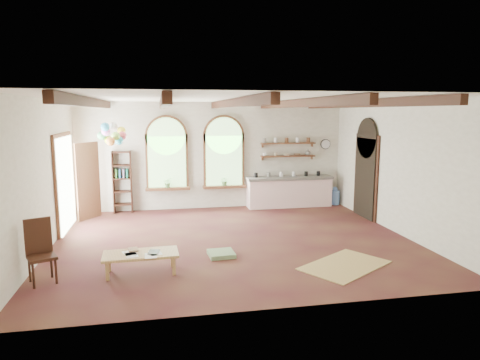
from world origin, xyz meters
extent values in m
plane|color=brown|center=(0.00, 0.00, 0.00)|extent=(8.00, 8.00, 0.00)
cube|color=brown|center=(-1.40, 3.44, 1.45)|extent=(1.24, 0.08, 1.64)
cylinder|color=brown|center=(-1.40, 3.44, 2.20)|extent=(1.24, 0.08, 1.24)
cube|color=#84BC71|center=(-1.40, 3.40, 1.45)|extent=(1.10, 0.04, 1.50)
cube|color=brown|center=(-1.40, 3.35, 0.66)|extent=(1.30, 0.28, 0.08)
cube|color=brown|center=(0.30, 3.44, 1.45)|extent=(1.24, 0.08, 1.64)
cylinder|color=brown|center=(0.30, 3.44, 2.20)|extent=(1.24, 0.08, 1.24)
cube|color=#84BC71|center=(0.30, 3.40, 1.45)|extent=(1.10, 0.04, 1.50)
cube|color=brown|center=(0.30, 3.35, 0.66)|extent=(1.30, 0.28, 0.08)
cube|color=brown|center=(-3.95, 1.80, 1.15)|extent=(0.10, 1.90, 2.50)
cube|color=black|center=(3.95, 1.50, 1.10)|extent=(0.10, 1.30, 2.40)
cube|color=#FFD9D8|center=(2.30, 3.20, 0.43)|extent=(2.60, 0.55, 0.86)
cube|color=slate|center=(2.30, 3.20, 0.90)|extent=(2.68, 0.62, 0.08)
cube|color=brown|center=(2.30, 3.38, 1.55)|extent=(1.70, 0.24, 0.04)
cube|color=brown|center=(2.30, 3.38, 1.95)|extent=(1.70, 0.24, 0.04)
cylinder|color=black|center=(3.55, 3.45, 1.90)|extent=(0.32, 0.04, 0.32)
cube|color=#371A11|center=(-2.95, 3.32, 0.90)|extent=(0.03, 0.32, 1.80)
cube|color=#371A11|center=(-2.45, 3.32, 0.90)|extent=(0.03, 0.32, 1.80)
cube|color=tan|center=(-2.01, -1.66, 0.36)|extent=(1.36, 0.67, 0.05)
cube|color=tan|center=(-2.58, -1.90, 0.17)|extent=(0.06, 0.06, 0.34)
cube|color=tan|center=(-1.43, -1.85, 0.17)|extent=(0.06, 0.06, 0.34)
cube|color=tan|center=(-2.59, -1.46, 0.17)|extent=(0.06, 0.06, 0.34)
cube|color=tan|center=(-1.44, -1.42, 0.17)|extent=(0.06, 0.06, 0.34)
cube|color=#371A11|center=(-3.65, -1.80, 0.46)|extent=(0.58, 0.58, 0.05)
cube|color=#371A11|center=(-3.73, -1.62, 0.78)|extent=(0.42, 0.22, 0.65)
cube|color=tan|center=(1.80, -2.00, 0.01)|extent=(2.00, 1.80, 0.02)
cube|color=#6E8D61|center=(-0.44, -1.00, 0.04)|extent=(0.54, 0.54, 0.09)
cylinder|color=#628DD2|center=(3.37, 3.14, 0.23)|extent=(0.31, 0.31, 0.46)
sphere|color=#628DD2|center=(3.37, 3.14, 0.52)|extent=(0.17, 0.17, 0.17)
cylinder|color=#628DD2|center=(3.82, 3.20, 0.22)|extent=(0.29, 0.29, 0.44)
sphere|color=#628DD2|center=(3.82, 3.20, 0.49)|extent=(0.16, 0.16, 0.16)
cylinder|color=silver|center=(-2.80, 2.30, 2.78)|extent=(0.01, 0.01, 0.85)
sphere|color=#2AA0B8|center=(-2.65, 2.24, 2.17)|extent=(0.22, 0.22, 0.22)
sphere|color=#EC4E61|center=(-2.56, 2.36, 2.29)|extent=(0.22, 0.22, 0.22)
sphere|color=yellow|center=(-2.60, 2.54, 2.41)|extent=(0.22, 0.22, 0.22)
sphere|color=white|center=(-2.79, 2.47, 2.53)|extent=(0.22, 0.22, 0.22)
sphere|color=#C6D621|center=(-2.93, 2.51, 2.17)|extent=(0.22, 0.22, 0.22)
sphere|color=#52C06F|center=(-3.09, 2.42, 2.29)|extent=(0.22, 0.22, 0.22)
sphere|color=#ED70EE|center=(-2.96, 2.26, 2.41)|extent=(0.22, 0.22, 0.22)
sphere|color=#33A2D9|center=(-2.96, 2.11, 2.53)|extent=(0.22, 0.22, 0.22)
sphere|color=orange|center=(-2.82, 1.98, 2.17)|extent=(0.22, 0.22, 0.22)
sphere|color=#9EEF54|center=(-2.71, 2.16, 2.29)|extent=(0.22, 0.22, 0.22)
imported|color=olive|center=(-2.24, -1.47, 0.39)|extent=(0.22, 0.28, 0.02)
cube|color=black|center=(-1.78, -1.66, 0.39)|extent=(0.23, 0.30, 0.01)
imported|color=#598C4C|center=(-1.40, 3.32, 0.85)|extent=(0.27, 0.23, 0.30)
imported|color=#598C4C|center=(0.30, 3.32, 0.85)|extent=(0.27, 0.23, 0.30)
imported|color=white|center=(1.55, 3.38, 1.62)|extent=(0.12, 0.10, 0.10)
imported|color=beige|center=(1.90, 3.38, 1.62)|extent=(0.10, 0.10, 0.09)
imported|color=beige|center=(2.25, 3.38, 1.60)|extent=(0.22, 0.22, 0.05)
imported|color=#8C664C|center=(2.60, 3.38, 1.60)|extent=(0.20, 0.20, 0.06)
imported|color=slate|center=(2.95, 3.38, 1.67)|extent=(0.18, 0.18, 0.19)
camera|label=1|loc=(-1.63, -9.30, 2.91)|focal=32.00mm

